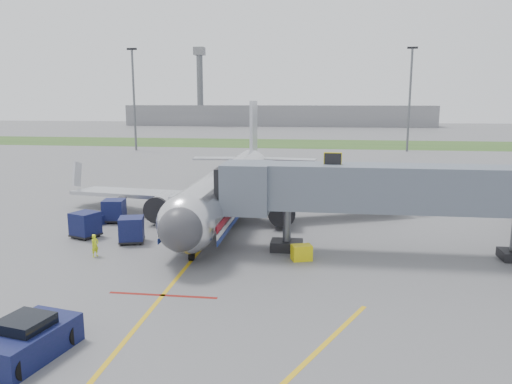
# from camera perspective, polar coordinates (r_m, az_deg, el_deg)

# --- Properties ---
(ground) EXTENTS (400.00, 400.00, 0.00)m
(ground) POSITION_cam_1_polar(r_m,az_deg,el_deg) (31.40, -8.30, -8.86)
(ground) COLOR #565659
(ground) RESTS_ON ground
(grass_strip) EXTENTS (300.00, 25.00, 0.01)m
(grass_strip) POSITION_cam_1_polar(r_m,az_deg,el_deg) (119.17, 3.71, 5.56)
(grass_strip) COLOR #2D4C1E
(grass_strip) RESTS_ON ground
(apron_markings) EXTENTS (21.52, 50.00, 0.01)m
(apron_markings) POSITION_cam_1_polar(r_m,az_deg,el_deg) (24.90, -13.13, -14.36)
(apron_markings) COLOR gold
(apron_markings) RESTS_ON ground
(airliner) EXTENTS (32.10, 35.67, 10.25)m
(airliner) POSITION_cam_1_polar(r_m,az_deg,el_deg) (45.14, -3.07, 0.68)
(airliner) COLOR silver
(airliner) RESTS_ON ground
(jet_bridge) EXTENTS (25.30, 4.00, 6.90)m
(jet_bridge) POSITION_cam_1_polar(r_m,az_deg,el_deg) (34.23, 15.14, 0.25)
(jet_bridge) COLOR slate
(jet_bridge) RESTS_ON ground
(light_mast_left) EXTENTS (2.00, 0.44, 20.40)m
(light_mast_left) POSITION_cam_1_polar(r_m,az_deg,el_deg) (105.64, -13.78, 10.49)
(light_mast_left) COLOR #595B60
(light_mast_left) RESTS_ON ground
(light_mast_right) EXTENTS (2.00, 0.44, 20.40)m
(light_mast_right) POSITION_cam_1_polar(r_m,az_deg,el_deg) (104.74, 17.17, 10.33)
(light_mast_right) COLOR #595B60
(light_mast_right) RESTS_ON ground
(distant_terminal) EXTENTS (120.00, 14.00, 8.00)m
(distant_terminal) POSITION_cam_1_polar(r_m,az_deg,el_deg) (199.37, 2.50, 8.73)
(distant_terminal) COLOR slate
(distant_terminal) RESTS_ON ground
(control_tower) EXTENTS (4.00, 4.00, 30.00)m
(control_tower) POSITION_cam_1_polar(r_m,az_deg,el_deg) (199.50, -6.43, 12.50)
(control_tower) COLOR #595B60
(control_tower) RESTS_ON ground
(pushback_tug) EXTENTS (3.24, 4.46, 1.68)m
(pushback_tug) POSITION_cam_1_polar(r_m,az_deg,el_deg) (23.21, -24.74, -15.12)
(pushback_tug) COLOR #0C1538
(pushback_tug) RESTS_ON ground
(baggage_cart_a) EXTENTS (2.33, 2.33, 1.95)m
(baggage_cart_a) POSITION_cam_1_polar(r_m,az_deg,el_deg) (40.15, -18.94, -3.54)
(baggage_cart_a) COLOR #0C1538
(baggage_cart_a) RESTS_ON ground
(baggage_cart_b) EXTENTS (2.04, 2.04, 1.94)m
(baggage_cart_b) POSITION_cam_1_polar(r_m,az_deg,el_deg) (44.40, -15.91, -2.06)
(baggage_cart_b) COLOR #0C1538
(baggage_cart_b) RESTS_ON ground
(baggage_cart_c) EXTENTS (2.19, 2.19, 1.91)m
(baggage_cart_c) POSITION_cam_1_polar(r_m,az_deg,el_deg) (37.70, -14.04, -4.21)
(baggage_cart_c) COLOR #0C1538
(baggage_cart_c) RESTS_ON ground
(belt_loader) EXTENTS (2.15, 3.85, 1.82)m
(belt_loader) POSITION_cam_1_polar(r_m,az_deg,el_deg) (44.93, -16.62, -2.65)
(belt_loader) COLOR #0C1538
(belt_loader) RESTS_ON ground
(ground_power_cart) EXTENTS (1.49, 1.23, 1.02)m
(ground_power_cart) POSITION_cam_1_polar(r_m,az_deg,el_deg) (32.96, 5.23, -6.92)
(ground_power_cart) COLOR #D8C90C
(ground_power_cart) RESTS_ON ground
(ramp_worker) EXTENTS (0.57, 0.66, 1.54)m
(ramp_worker) POSITION_cam_1_polar(r_m,az_deg,el_deg) (35.15, -17.93, -5.84)
(ramp_worker) COLOR #CEE91B
(ramp_worker) RESTS_ON ground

